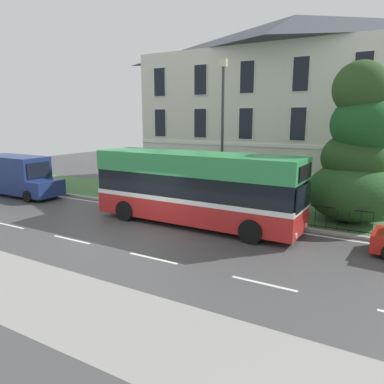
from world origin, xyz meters
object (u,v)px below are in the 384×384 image
(single_decker_bus, at_px, (195,188))
(street_lamp_post, at_px, (222,127))
(white_panel_van, at_px, (18,175))
(evergreen_tree, at_px, (355,157))
(georgian_townhouse, at_px, (291,102))

(single_decker_bus, height_order, street_lamp_post, street_lamp_post)
(single_decker_bus, xyz_separation_m, white_panel_van, (-12.75, 0.08, -0.45))
(single_decker_bus, height_order, white_panel_van, single_decker_bus)
(evergreen_tree, relative_size, street_lamp_post, 0.95)
(street_lamp_post, bearing_deg, single_decker_bus, -88.32)
(single_decker_bus, bearing_deg, georgian_townhouse, 86.73)
(single_decker_bus, bearing_deg, white_panel_van, -179.47)
(single_decker_bus, relative_size, street_lamp_post, 1.30)
(georgian_townhouse, distance_m, evergreen_tree, 10.17)
(white_panel_van, bearing_deg, georgian_townhouse, 41.64)
(evergreen_tree, xyz_separation_m, street_lamp_post, (-6.21, -0.73, 1.29))
(single_decker_bus, relative_size, white_panel_van, 1.67)
(evergreen_tree, relative_size, single_decker_bus, 0.73)
(evergreen_tree, distance_m, street_lamp_post, 6.38)
(white_panel_van, bearing_deg, street_lamp_post, 13.33)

